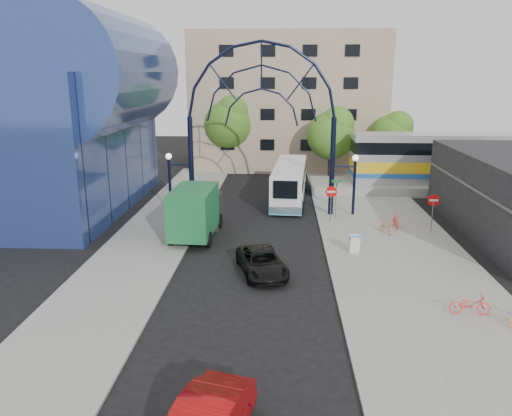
# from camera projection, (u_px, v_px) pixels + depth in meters

# --- Properties ---
(ground) EXTENTS (120.00, 120.00, 0.00)m
(ground) POSITION_uv_depth(u_px,v_px,m) (248.00, 298.00, 22.73)
(ground) COLOR black
(ground) RESTS_ON ground
(sidewalk_east) EXTENTS (8.00, 56.00, 0.12)m
(sidewalk_east) POSITION_uv_depth(u_px,v_px,m) (405.00, 267.00, 26.17)
(sidewalk_east) COLOR gray
(sidewalk_east) RESTS_ON ground
(plaza_west) EXTENTS (5.00, 50.00, 0.12)m
(plaza_west) POSITION_uv_depth(u_px,v_px,m) (143.00, 250.00, 28.83)
(plaza_west) COLOR gray
(plaza_west) RESTS_ON ground
(gateway_arch) EXTENTS (13.64, 0.44, 12.10)m
(gateway_arch) POSITION_uv_depth(u_px,v_px,m) (261.00, 94.00, 33.99)
(gateway_arch) COLOR black
(gateway_arch) RESTS_ON ground
(stop_sign) EXTENTS (0.80, 0.07, 2.50)m
(stop_sign) POSITION_uv_depth(u_px,v_px,m) (331.00, 195.00, 33.54)
(stop_sign) COLOR slate
(stop_sign) RESTS_ON sidewalk_east
(do_not_enter_sign) EXTENTS (0.76, 0.07, 2.48)m
(do_not_enter_sign) POSITION_uv_depth(u_px,v_px,m) (433.00, 204.00, 31.30)
(do_not_enter_sign) COLOR slate
(do_not_enter_sign) RESTS_ON sidewalk_east
(street_name_sign) EXTENTS (0.70, 0.70, 2.80)m
(street_name_sign) POSITION_uv_depth(u_px,v_px,m) (336.00, 191.00, 34.06)
(street_name_sign) COLOR slate
(street_name_sign) RESTS_ON sidewalk_east
(sandwich_board) EXTENTS (0.55, 0.61, 0.99)m
(sandwich_board) POSITION_uv_depth(u_px,v_px,m) (355.00, 242.00, 28.02)
(sandwich_board) COLOR white
(sandwich_board) RESTS_ON sidewalk_east
(transit_hall) EXTENTS (16.50, 18.00, 14.50)m
(transit_hall) POSITION_uv_depth(u_px,v_px,m) (52.00, 119.00, 36.21)
(transit_hall) COLOR navy
(transit_hall) RESTS_ON ground
(apartment_block) EXTENTS (20.00, 12.10, 14.00)m
(apartment_block) POSITION_uv_depth(u_px,v_px,m) (288.00, 101.00, 54.51)
(apartment_block) COLOR tan
(apartment_block) RESTS_ON ground
(train_platform) EXTENTS (32.00, 5.00, 0.80)m
(train_platform) POSITION_uv_depth(u_px,v_px,m) (497.00, 188.00, 42.83)
(train_platform) COLOR gray
(train_platform) RESTS_ON ground
(train_car) EXTENTS (25.10, 3.05, 4.20)m
(train_car) POSITION_uv_depth(u_px,v_px,m) (501.00, 159.00, 42.18)
(train_car) COLOR #B7B7BC
(train_car) RESTS_ON train_platform
(tree_north_a) EXTENTS (4.48, 4.48, 7.00)m
(tree_north_a) POSITION_uv_depth(u_px,v_px,m) (333.00, 132.00, 46.21)
(tree_north_a) COLOR #382314
(tree_north_a) RESTS_ON ground
(tree_north_b) EXTENTS (5.12, 5.12, 8.00)m
(tree_north_b) POSITION_uv_depth(u_px,v_px,m) (230.00, 121.00, 50.40)
(tree_north_b) COLOR #382314
(tree_north_b) RESTS_ON ground
(tree_north_c) EXTENTS (4.16, 4.16, 6.50)m
(tree_north_c) POSITION_uv_depth(u_px,v_px,m) (393.00, 134.00, 47.93)
(tree_north_c) COLOR #382314
(tree_north_c) RESTS_ON ground
(city_bus) EXTENTS (3.08, 10.65, 2.89)m
(city_bus) POSITION_uv_depth(u_px,v_px,m) (290.00, 182.00, 39.91)
(city_bus) COLOR white
(city_bus) RESTS_ON ground
(green_truck) EXTENTS (2.71, 6.51, 3.24)m
(green_truck) POSITION_uv_depth(u_px,v_px,m) (197.00, 211.00, 31.04)
(green_truck) COLOR black
(green_truck) RESTS_ON ground
(black_suv) EXTENTS (3.15, 4.82, 1.23)m
(black_suv) POSITION_uv_depth(u_px,v_px,m) (262.00, 262.00, 25.34)
(black_suv) COLOR black
(black_suv) RESTS_ON ground
(bike_near_a) EXTENTS (0.96, 1.60, 0.79)m
(bike_near_a) POSITION_uv_depth(u_px,v_px,m) (386.00, 227.00, 31.56)
(bike_near_a) COLOR #CC6D28
(bike_near_a) RESTS_ON sidewalk_east
(bike_near_b) EXTENTS (0.47, 1.60, 0.96)m
(bike_near_b) POSITION_uv_depth(u_px,v_px,m) (396.00, 221.00, 32.48)
(bike_near_b) COLOR red
(bike_near_b) RESTS_ON sidewalk_east
(bike_far_a) EXTENTS (1.75, 0.68, 0.90)m
(bike_far_a) POSITION_uv_depth(u_px,v_px,m) (470.00, 304.00, 20.85)
(bike_far_a) COLOR #F43E30
(bike_far_a) RESTS_ON sidewalk_east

